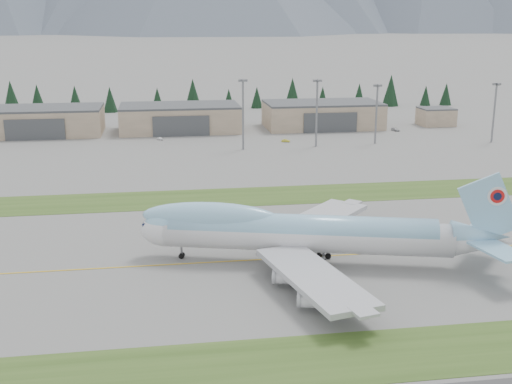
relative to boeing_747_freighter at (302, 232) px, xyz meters
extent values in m
plane|color=slate|center=(-2.04, 2.92, -6.09)|extent=(7000.00, 7000.00, 0.00)
cube|color=#324D1B|center=(-2.04, -35.08, -6.09)|extent=(400.00, 14.00, 0.08)
cube|color=#324D1B|center=(-2.04, 47.92, -6.09)|extent=(400.00, 18.00, 0.08)
cube|color=gold|center=(-2.04, 2.92, -6.09)|extent=(400.00, 0.40, 0.02)
cylinder|color=silver|center=(0.67, -0.18, -0.60)|extent=(52.81, 19.93, 6.16)
cylinder|color=#87BCDD|center=(-0.24, 0.07, 0.54)|extent=(49.03, 18.47, 5.69)
ellipsoid|color=silver|center=(-24.92, 6.81, -0.60)|extent=(11.13, 8.54, 6.16)
ellipsoid|color=#87BCDD|center=(-24.92, 6.81, 0.54)|extent=(9.33, 7.21, 5.22)
ellipsoid|color=#87BCDD|center=(-16.69, 4.56, 2.34)|extent=(26.61, 11.94, 5.69)
cube|color=#0C1433|center=(-28.12, 7.68, 0.63)|extent=(2.61, 2.91, 1.23)
cone|color=silver|center=(30.84, -8.43, -0.60)|extent=(12.56, 8.82, 6.04)
cone|color=#87BCDD|center=(30.84, -8.43, 0.54)|extent=(11.50, 8.05, 5.50)
cube|color=#87BCDD|center=(31.75, -8.68, 5.85)|extent=(11.22, 3.57, 13.08)
cylinder|color=silver|center=(32.95, -8.61, 8.12)|extent=(3.34, 1.08, 3.41)
cylinder|color=red|center=(32.97, -8.52, 8.12)|extent=(2.43, 0.83, 2.46)
cylinder|color=#0C1433|center=(33.00, -8.43, 8.12)|extent=(1.42, 0.56, 1.42)
cube|color=#87BCDD|center=(34.16, -3.44, -0.03)|extent=(11.08, 11.63, 0.44)
cube|color=#87BCDD|center=(31.17, -14.41, -0.03)|extent=(7.36, 11.23, 0.44)
cube|color=#A7A9AF|center=(6.62, 14.40, -2.30)|extent=(26.04, 26.87, 0.95)
cube|color=#A7A9AF|center=(-1.62, -15.77, -2.30)|extent=(15.04, 29.71, 0.95)
cylinder|color=silver|center=(1.42, 11.89, -4.10)|extent=(5.38, 3.58, 2.37)
cylinder|color=silver|center=(8.22, 19.17, -4.10)|extent=(5.38, 3.58, 2.37)
cylinder|color=silver|center=(-4.83, -10.96, -4.10)|extent=(5.38, 3.58, 2.37)
cylinder|color=silver|center=(-2.67, -20.69, -4.10)|extent=(5.38, 3.58, 2.37)
cylinder|color=slate|center=(-22.18, 6.06, -4.96)|extent=(0.51, 0.51, 2.27)
cylinder|color=slate|center=(0.05, 2.93, -4.86)|extent=(0.65, 0.65, 2.46)
cylinder|color=slate|center=(-1.45, -2.55, -4.86)|extent=(0.65, 0.65, 2.46)
cylinder|color=slate|center=(4.62, 1.68, -4.86)|extent=(0.65, 0.65, 2.46)
cylinder|color=slate|center=(3.12, -3.80, -4.86)|extent=(0.65, 0.65, 2.46)
cylinder|color=black|center=(-22.28, 5.69, -5.57)|extent=(1.09, 0.59, 1.04)
cylinder|color=black|center=(-22.08, 6.43, -5.57)|extent=(1.09, 0.59, 1.04)
cylinder|color=black|center=(0.05, 2.93, -5.52)|extent=(1.22, 0.76, 1.14)
cylinder|color=black|center=(-1.45, -2.55, -5.52)|extent=(1.22, 0.76, 1.14)
cylinder|color=black|center=(4.62, 1.68, -5.52)|extent=(1.22, 0.76, 1.14)
cylinder|color=black|center=(3.12, -3.80, -5.52)|extent=(1.22, 0.76, 1.14)
cube|color=gray|center=(-72.04, 152.92, -1.09)|extent=(48.00, 26.00, 10.00)
cube|color=#3D4043|center=(-72.04, 152.92, 4.31)|extent=(48.00, 26.00, 0.80)
cube|color=#3D4043|center=(-72.04, 139.62, -2.09)|extent=(22.08, 0.60, 8.00)
cube|color=gray|center=(-17.04, 152.92, -1.09)|extent=(48.00, 26.00, 10.00)
cube|color=#3D4043|center=(-17.04, 152.92, 4.31)|extent=(48.00, 26.00, 0.80)
cube|color=#3D4043|center=(-17.04, 139.62, -2.09)|extent=(22.08, 0.60, 8.00)
cube|color=gray|center=(42.96, 152.92, -1.09)|extent=(48.00, 26.00, 10.00)
cube|color=#3D4043|center=(42.96, 152.92, 4.31)|extent=(48.00, 26.00, 0.80)
cube|color=#3D4043|center=(42.96, 139.62, -2.09)|extent=(22.08, 0.60, 8.00)
cube|color=gray|center=(92.96, 150.92, -2.59)|extent=(14.00, 12.00, 7.00)
cube|color=#3D4043|center=(92.96, 150.92, 1.21)|extent=(14.00, 12.00, 0.60)
cylinder|color=slate|center=(3.47, 110.05, 5.73)|extent=(0.70, 0.70, 23.64)
cube|color=slate|center=(3.47, 110.05, 17.95)|extent=(3.20, 3.20, 0.80)
cylinder|color=slate|center=(30.11, 111.48, 5.45)|extent=(0.70, 0.70, 23.08)
cube|color=slate|center=(30.11, 111.48, 17.39)|extent=(3.20, 3.20, 0.80)
cylinder|color=slate|center=(53.05, 113.80, 4.32)|extent=(0.70, 0.70, 20.84)
cube|color=slate|center=(53.05, 113.80, 15.14)|extent=(3.20, 3.20, 0.80)
cylinder|color=slate|center=(96.93, 109.86, 4.45)|extent=(0.70, 0.70, 21.09)
cube|color=slate|center=(96.93, 109.86, 15.40)|extent=(3.20, 3.20, 0.80)
imported|color=white|center=(-25.37, 133.24, -6.09)|extent=(2.61, 3.24, 1.04)
imported|color=gold|center=(21.06, 121.71, -6.09)|extent=(3.36, 2.21, 1.05)
imported|color=#A9AAAD|center=(70.39, 139.05, -6.09)|extent=(2.98, 4.54, 1.22)
cone|color=black|center=(-95.19, 212.28, 2.05)|extent=(9.12, 9.12, 16.28)
cone|color=black|center=(-83.67, 215.34, 0.95)|extent=(7.89, 7.89, 14.09)
cone|color=black|center=(-66.26, 218.44, 0.36)|extent=(7.23, 7.23, 12.91)
cone|color=black|center=(-49.00, 213.75, 0.17)|extent=(7.02, 7.02, 12.54)
cone|color=black|center=(-25.91, 210.99, -0.08)|extent=(6.74, 6.74, 12.03)
cone|color=black|center=(-8.27, 212.85, 1.89)|extent=(8.94, 8.94, 15.97)
cone|color=black|center=(9.69, 212.26, -0.69)|extent=(6.05, 6.05, 10.80)
cone|color=black|center=(24.94, 218.40, -0.59)|extent=(6.16, 6.16, 11.00)
cone|color=black|center=(42.15, 211.21, 1.88)|extent=(8.93, 8.93, 15.95)
cone|color=black|center=(58.59, 213.56, -0.54)|extent=(6.23, 6.23, 11.12)
cone|color=black|center=(78.62, 214.98, 0.03)|extent=(6.86, 6.86, 12.26)
cone|color=black|center=(96.19, 216.08, 2.13)|extent=(9.21, 9.21, 16.45)
cone|color=black|center=(115.32, 214.98, -0.80)|extent=(5.93, 5.93, 10.58)
cone|color=black|center=(126.79, 214.99, -0.21)|extent=(6.59, 6.59, 11.77)
camera|label=1|loc=(-25.43, -110.06, 38.02)|focal=45.00mm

